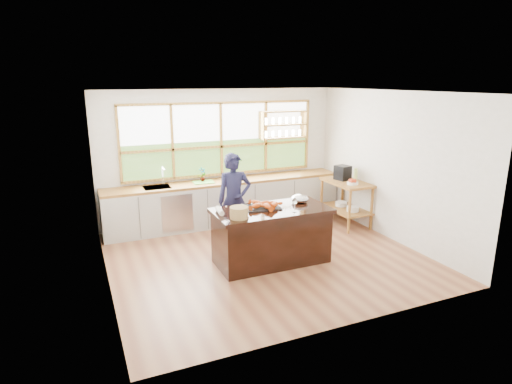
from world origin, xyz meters
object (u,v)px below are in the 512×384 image
island (271,235)px  cook (234,200)px  espresso_machine (343,173)px  wicker_basket (239,213)px

island → cook: bearing=107.1°
espresso_machine → wicker_basket: 3.20m
cook → espresso_machine: cook is taller
island → cook: 1.04m
espresso_machine → wicker_basket: size_ratio=1.08×
cook → espresso_machine: bearing=13.9°
island → wicker_basket: (-0.64, -0.23, 0.53)m
island → wicker_basket: size_ratio=6.83×
espresso_machine → wicker_basket: espresso_machine is taller
espresso_machine → wicker_basket: (-2.83, -1.48, -0.06)m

